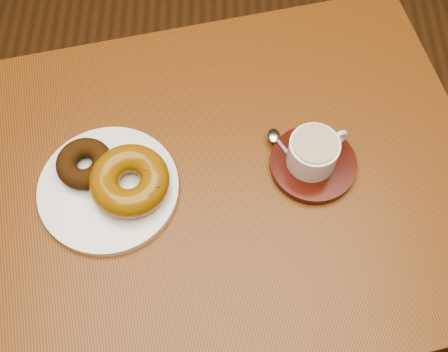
{
  "coord_description": "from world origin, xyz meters",
  "views": [
    {
      "loc": [
        -0.24,
        -0.21,
        1.65
      ],
      "look_at": [
        -0.24,
        0.2,
        0.86
      ],
      "focal_mm": 45.0,
      "sensor_mm": 36.0,
      "label": 1
    }
  ],
  "objects_px": {
    "saucer": "(313,164)",
    "donut_plate": "(109,189)",
    "coffee_cup": "(314,152)",
    "cafe_table": "(213,214)"
  },
  "relations": [
    {
      "from": "cafe_table",
      "to": "donut_plate",
      "type": "distance_m",
      "value": 0.22
    },
    {
      "from": "cafe_table",
      "to": "saucer",
      "type": "xyz_separation_m",
      "value": [
        0.17,
        0.03,
        0.14
      ]
    },
    {
      "from": "cafe_table",
      "to": "coffee_cup",
      "type": "bearing_deg",
      "value": -2.44
    },
    {
      "from": "coffee_cup",
      "to": "cafe_table",
      "type": "bearing_deg",
      "value": 160.24
    },
    {
      "from": "saucer",
      "to": "coffee_cup",
      "type": "distance_m",
      "value": 0.04
    },
    {
      "from": "cafe_table",
      "to": "saucer",
      "type": "bearing_deg",
      "value": -3.61
    },
    {
      "from": "donut_plate",
      "to": "coffee_cup",
      "type": "bearing_deg",
      "value": 8.1
    },
    {
      "from": "saucer",
      "to": "donut_plate",
      "type": "bearing_deg",
      "value": -172.46
    },
    {
      "from": "cafe_table",
      "to": "coffee_cup",
      "type": "height_order",
      "value": "coffee_cup"
    },
    {
      "from": "donut_plate",
      "to": "cafe_table",
      "type": "bearing_deg",
      "value": 5.46
    }
  ]
}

